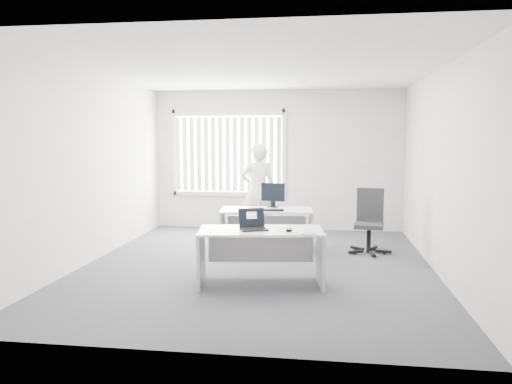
# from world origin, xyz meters

# --- Properties ---
(ground) EXTENTS (6.00, 6.00, 0.00)m
(ground) POSITION_xyz_m (0.00, 0.00, 0.00)
(ground) COLOR #54535B
(ground) RESTS_ON ground
(wall_back) EXTENTS (5.00, 0.02, 2.80)m
(wall_back) POSITION_xyz_m (0.00, 3.00, 1.40)
(wall_back) COLOR silver
(wall_back) RESTS_ON ground
(wall_front) EXTENTS (5.00, 0.02, 2.80)m
(wall_front) POSITION_xyz_m (0.00, -3.00, 1.40)
(wall_front) COLOR silver
(wall_front) RESTS_ON ground
(wall_left) EXTENTS (0.02, 6.00, 2.80)m
(wall_left) POSITION_xyz_m (-2.50, 0.00, 1.40)
(wall_left) COLOR silver
(wall_left) RESTS_ON ground
(wall_right) EXTENTS (0.02, 6.00, 2.80)m
(wall_right) POSITION_xyz_m (2.50, 0.00, 1.40)
(wall_right) COLOR silver
(wall_right) RESTS_ON ground
(ceiling) EXTENTS (5.00, 6.00, 0.02)m
(ceiling) POSITION_xyz_m (0.00, 0.00, 2.80)
(ceiling) COLOR silver
(ceiling) RESTS_ON wall_back
(window) EXTENTS (2.32, 0.06, 1.76)m
(window) POSITION_xyz_m (-1.00, 2.96, 1.55)
(window) COLOR beige
(window) RESTS_ON wall_back
(blinds) EXTENTS (2.20, 0.10, 1.50)m
(blinds) POSITION_xyz_m (-1.00, 2.90, 1.52)
(blinds) COLOR silver
(blinds) RESTS_ON wall_back
(desk_near) EXTENTS (1.63, 0.93, 0.71)m
(desk_near) POSITION_xyz_m (0.17, -0.91, 0.51)
(desk_near) COLOR silver
(desk_near) RESTS_ON ground
(desk_far) EXTENTS (1.56, 0.86, 0.68)m
(desk_far) POSITION_xyz_m (0.01, 1.05, 0.49)
(desk_far) COLOR silver
(desk_far) RESTS_ON ground
(office_chair) EXTENTS (0.66, 0.66, 1.04)m
(office_chair) POSITION_xyz_m (1.68, 1.09, 0.32)
(office_chair) COLOR black
(office_chair) RESTS_ON ground
(person) EXTENTS (0.72, 0.57, 1.75)m
(person) POSITION_xyz_m (-0.27, 2.14, 0.88)
(person) COLOR silver
(person) RESTS_ON ground
(laptop) EXTENTS (0.42, 0.40, 0.26)m
(laptop) POSITION_xyz_m (0.09, -0.96, 0.84)
(laptop) COLOR black
(laptop) RESTS_ON desk_near
(paper_sheet) EXTENTS (0.35, 0.26, 0.00)m
(paper_sheet) POSITION_xyz_m (0.53, -0.89, 0.71)
(paper_sheet) COLOR white
(paper_sheet) RESTS_ON desk_near
(mouse) EXTENTS (0.07, 0.11, 0.04)m
(mouse) POSITION_xyz_m (0.53, -0.98, 0.73)
(mouse) COLOR #AAAAAC
(mouse) RESTS_ON paper_sheet
(booklet) EXTENTS (0.18, 0.22, 0.01)m
(booklet) POSITION_xyz_m (0.77, -1.11, 0.71)
(booklet) COLOR silver
(booklet) RESTS_ON desk_near
(keyboard) EXTENTS (0.50, 0.20, 0.02)m
(keyboard) POSITION_xyz_m (0.07, 0.87, 0.69)
(keyboard) COLOR black
(keyboard) RESTS_ON desk_far
(monitor) EXTENTS (0.43, 0.20, 0.41)m
(monitor) POSITION_xyz_m (0.09, 1.30, 0.89)
(monitor) COLOR black
(monitor) RESTS_ON desk_far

